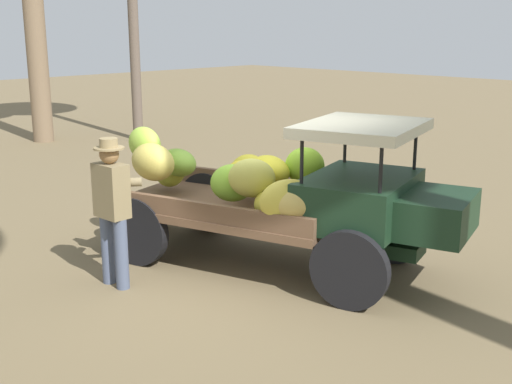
# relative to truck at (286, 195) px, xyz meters

# --- Properties ---
(ground_plane) EXTENTS (60.00, 60.00, 0.00)m
(ground_plane) POSITION_rel_truck_xyz_m (-0.20, -0.26, -0.94)
(ground_plane) COLOR brown
(truck) EXTENTS (4.66, 2.72, 1.87)m
(truck) POSITION_rel_truck_xyz_m (0.00, 0.00, 0.00)
(truck) COLOR black
(truck) RESTS_ON ground
(farmer) EXTENTS (0.53, 0.47, 1.73)m
(farmer) POSITION_rel_truck_xyz_m (-1.04, -1.77, 0.04)
(farmer) COLOR #4F5A74
(farmer) RESTS_ON ground
(wooden_crate) EXTENTS (0.68, 0.70, 0.38)m
(wooden_crate) POSITION_rel_truck_xyz_m (-2.66, -0.04, -0.75)
(wooden_crate) COLOR olive
(wooden_crate) RESTS_ON ground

